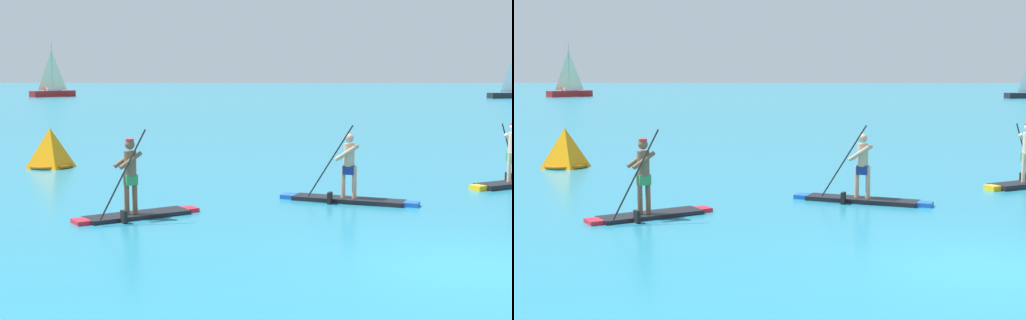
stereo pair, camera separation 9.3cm
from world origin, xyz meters
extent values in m
plane|color=teal|center=(0.00, 0.00, 0.00)|extent=(440.00, 440.00, 0.00)
cube|color=black|center=(-6.18, 3.86, 0.04)|extent=(2.24, 1.86, 0.09)
cube|color=red|center=(-7.22, 3.12, 0.04)|extent=(0.51, 0.55, 0.09)
cube|color=red|center=(-5.14, 4.59, 0.04)|extent=(0.47, 0.50, 0.09)
cylinder|color=brown|center=(-6.38, 3.72, 0.51)|extent=(0.11, 0.11, 0.83)
cylinder|color=brown|center=(-6.22, 3.82, 0.51)|extent=(0.11, 0.11, 0.83)
cube|color=#338C4C|center=(-6.30, 3.77, 0.83)|extent=(0.34, 0.33, 0.22)
cylinder|color=brown|center=(-6.30, 3.77, 1.19)|extent=(0.26, 0.26, 0.53)
sphere|color=brown|center=(-6.30, 3.77, 1.59)|extent=(0.21, 0.21, 0.21)
cylinder|color=red|center=(-6.30, 3.77, 1.68)|extent=(0.18, 0.18, 0.06)
cylinder|color=brown|center=(-6.25, 3.62, 1.27)|extent=(0.47, 0.42, 0.39)
cylinder|color=brown|center=(-6.43, 3.87, 1.27)|extent=(0.47, 0.42, 0.39)
cylinder|color=black|center=(-6.33, 3.21, 1.03)|extent=(0.87, 0.66, 1.83)
cube|color=black|center=(-6.33, 3.21, 0.11)|extent=(0.18, 0.21, 0.32)
cube|color=black|center=(-1.45, 5.89, 0.05)|extent=(2.75, 1.49, 0.10)
cube|color=blue|center=(-2.88, 6.41, 0.05)|extent=(0.46, 0.52, 0.10)
cube|color=blue|center=(-0.02, 5.38, 0.05)|extent=(0.44, 0.46, 0.10)
cylinder|color=tan|center=(-1.58, 5.94, 0.49)|extent=(0.11, 0.11, 0.77)
cylinder|color=tan|center=(-1.32, 5.85, 0.49)|extent=(0.11, 0.11, 0.77)
cube|color=navy|center=(-1.45, 5.89, 0.79)|extent=(0.32, 0.30, 0.22)
cylinder|color=tan|center=(-1.45, 5.89, 1.15)|extent=(0.26, 0.26, 0.54)
sphere|color=tan|center=(-1.45, 5.89, 1.55)|extent=(0.21, 0.21, 0.21)
cylinder|color=tan|center=(-1.55, 5.77, 1.20)|extent=(0.52, 0.28, 0.42)
cylinder|color=tan|center=(-1.44, 6.05, 1.20)|extent=(0.52, 0.28, 0.42)
cylinder|color=black|center=(-1.92, 5.63, 1.02)|extent=(1.04, 0.42, 1.76)
cube|color=black|center=(-1.92, 5.63, 0.12)|extent=(0.14, 0.22, 0.32)
cube|color=black|center=(3.24, 8.49, 0.07)|extent=(2.25, 1.72, 0.14)
cube|color=yellow|center=(2.16, 7.83, 0.07)|extent=(0.44, 0.48, 0.14)
cylinder|color=beige|center=(3.15, 8.44, 0.52)|extent=(0.11, 0.11, 0.78)
cylinder|color=beige|center=(3.21, 8.65, 1.22)|extent=(0.40, 0.29, 0.52)
cylinder|color=black|center=(3.32, 9.04, 0.92)|extent=(0.61, 0.40, 1.61)
cube|color=black|center=(3.32, 9.04, 0.16)|extent=(0.17, 0.21, 0.32)
pyramid|color=orange|center=(-10.70, 12.00, 0.66)|extent=(1.60, 1.60, 1.32)
torus|color=#915407|center=(-10.70, 12.00, 0.06)|extent=(1.42, 1.42, 0.12)
cube|color=#A51E1E|center=(-33.42, 83.25, 0.40)|extent=(5.04, 5.64, 0.79)
cylinder|color=#B2B2B7|center=(-33.42, 83.25, 3.91)|extent=(0.12, 0.12, 6.23)
pyramid|color=beige|center=(-33.42, 83.25, 3.53)|extent=(2.23, 1.73, 5.27)
cube|color=silver|center=(-33.42, 83.25, 1.03)|extent=(2.20, 2.35, 0.48)
camera|label=1|loc=(-3.02, -11.52, 3.10)|focal=51.07mm
camera|label=2|loc=(-2.92, -11.52, 3.10)|focal=51.07mm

